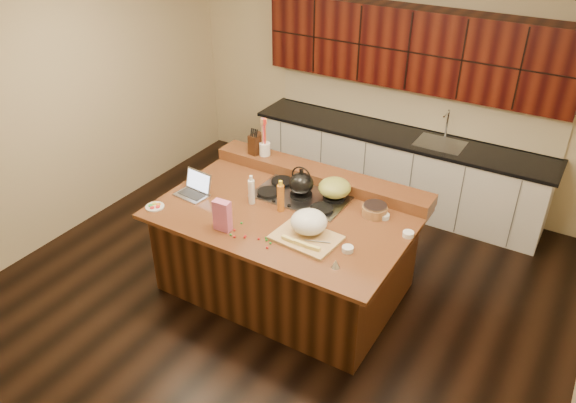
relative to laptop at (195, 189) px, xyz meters
The scene contains 33 objects.
room 1.03m from the laptop, 11.21° to the left, with size 5.52×5.02×2.72m.
island 1.09m from the laptop, 11.21° to the left, with size 2.40×1.60×0.92m.
back_ledge 1.29m from the laptop, 43.30° to the left, with size 2.40×0.30×0.12m, color black.
cooktop 1.06m from the laptop, 27.34° to the left, with size 0.92×0.52×0.05m.
back_counter 2.71m from the laptop, 62.77° to the left, with size 3.70×0.66×2.40m.
kettle 1.06m from the laptop, 27.34° to the left, with size 0.24×0.24×0.22m, color black.
green_bowl 1.39m from the laptop, 26.42° to the left, with size 0.32×0.32×0.18m, color olive.
laptop is the anchor object (origin of this frame).
oil_bottle 0.92m from the laptop, 11.13° to the left, with size 0.07×0.07×0.27m, color #BE6C21.
vinegar_bottle 0.61m from the laptop, 13.91° to the left, with size 0.06×0.06×0.25m, color silver.
wooden_tray 1.32m from the laptop, ahead, with size 0.60×0.48×0.23m.
ramekin_a 1.73m from the laptop, ahead, with size 0.10×0.10×0.04m, color white.
ramekin_b 2.13m from the laptop, 10.60° to the left, with size 0.10×0.10×0.04m, color white.
ramekin_c 1.88m from the laptop, 17.13° to the left, with size 0.10×0.10×0.04m, color white.
strainer_bowl 1.78m from the laptop, 18.39° to the left, with size 0.24×0.24×0.09m, color #996B3F.
kitchen_timer 1.77m from the laptop, 10.95° to the right, with size 0.08×0.08×0.07m, color silver.
pink_bag 0.72m from the laptop, 30.46° to the right, with size 0.16×0.08×0.29m, color #C85E83.
candy_plate 0.44m from the laptop, 112.85° to the right, with size 0.18×0.18×0.01m, color white.
package_box 0.18m from the laptop, 112.36° to the left, with size 0.10×0.07×0.14m, color #DBCB4D.
utensil_crock 0.93m from the laptop, 73.91° to the left, with size 0.12×0.12×0.14m, color white.
knife_block 0.92m from the laptop, 80.00° to the left, with size 0.11×0.18×0.21m, color black.
gumdrop_0 0.94m from the laptop, 22.89° to the right, with size 0.02×0.02×0.02m, color red.
gumdrop_1 0.74m from the laptop, 16.44° to the right, with size 0.02×0.02×0.02m, color #198C26.
gumdrop_2 0.95m from the laptop, 23.74° to the right, with size 0.02×0.02×0.02m, color red.
gumdrop_3 1.07m from the laptop, 15.64° to the right, with size 0.02×0.02×0.02m, color #198C26.
gumdrop_4 0.89m from the laptop, 28.27° to the right, with size 0.02×0.02×0.02m, color red.
gumdrop_5 1.16m from the laptop, 16.97° to the right, with size 0.02×0.02×0.02m, color #198C26.
gumdrop_6 1.19m from the laptop, 20.05° to the right, with size 0.02×0.02×0.02m, color red.
gumdrop_7 1.10m from the laptop, 16.76° to the right, with size 0.02×0.02×0.02m, color #198C26.
gumdrop_8 0.80m from the laptop, 24.95° to the right, with size 0.02×0.02×0.02m, color red.
gumdrop_9 0.85m from the laptop, 29.22° to the right, with size 0.02×0.02×0.02m, color #198C26.
gumdrop_10 1.04m from the laptop, 18.92° to the right, with size 0.02×0.02×0.02m, color red.
gumdrop_11 1.16m from the laptop, 10.83° to the right, with size 0.02×0.02×0.02m, color #198C26.
Camera 1 is at (2.35, -3.85, 3.76)m, focal length 35.00 mm.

